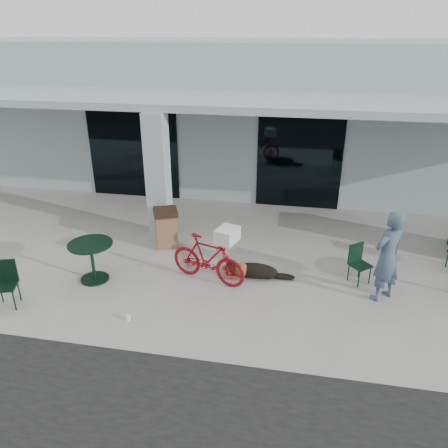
% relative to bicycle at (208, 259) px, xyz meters
% --- Properties ---
extents(ground, '(80.00, 80.00, 0.00)m').
position_rel_bicycle_xyz_m(ground, '(-0.14, -0.40, -0.51)').
color(ground, '#AFADA5').
rests_on(ground, ground).
extents(building, '(22.00, 7.00, 4.50)m').
position_rel_bicycle_xyz_m(building, '(-0.14, 8.10, 1.74)').
color(building, '#9EACB3').
rests_on(building, ground).
extents(storefront_glass_left, '(2.80, 0.06, 2.70)m').
position_rel_bicycle_xyz_m(storefront_glass_left, '(-3.34, 4.58, 0.84)').
color(storefront_glass_left, black).
rests_on(storefront_glass_left, ground).
extents(storefront_glass_right, '(2.40, 0.06, 2.70)m').
position_rel_bicycle_xyz_m(storefront_glass_right, '(1.66, 4.58, 0.84)').
color(storefront_glass_right, black).
rests_on(storefront_glass_right, ground).
extents(column, '(0.50, 0.50, 3.12)m').
position_rel_bicycle_xyz_m(column, '(-1.64, 1.90, 1.05)').
color(column, '#9EACB3').
rests_on(column, ground).
extents(overhang, '(22.00, 2.80, 0.18)m').
position_rel_bicycle_xyz_m(overhang, '(-0.14, 3.20, 2.70)').
color(overhang, '#9EACB3').
rests_on(overhang, column).
extents(bicycle, '(1.76, 0.98, 1.02)m').
position_rel_bicycle_xyz_m(bicycle, '(0.00, 0.00, 0.00)').
color(bicycle, maroon).
rests_on(bicycle, ground).
extents(laundry_basket, '(0.49, 0.57, 0.28)m').
position_rel_bicycle_xyz_m(laundry_basket, '(0.43, -0.14, 0.65)').
color(laundry_basket, white).
rests_on(laundry_basket, bicycle).
extents(dog, '(1.17, 0.56, 0.37)m').
position_rel_bicycle_xyz_m(dog, '(0.95, 0.30, -0.32)').
color(dog, black).
rests_on(dog, ground).
extents(cup_near_dog, '(0.10, 0.10, 0.11)m').
position_rel_bicycle_xyz_m(cup_near_dog, '(-1.13, -1.61, -0.46)').
color(cup_near_dog, white).
rests_on(cup_near_dog, ground).
extents(cafe_table_near, '(1.09, 1.09, 0.85)m').
position_rel_bicycle_xyz_m(cafe_table_near, '(-2.36, -0.41, -0.08)').
color(cafe_table_near, black).
rests_on(cafe_table_near, ground).
extents(cafe_chair_near, '(0.53, 0.56, 0.91)m').
position_rel_bicycle_xyz_m(cafe_chair_near, '(-3.54, -1.61, -0.06)').
color(cafe_chair_near, black).
rests_on(cafe_chair_near, ground).
extents(cafe_chair_far_a, '(0.55, 0.55, 0.83)m').
position_rel_bicycle_xyz_m(cafe_chair_far_a, '(3.10, 0.52, -0.10)').
color(cafe_chair_far_a, black).
rests_on(cafe_chair_far_a, ground).
extents(person, '(0.80, 0.78, 1.84)m').
position_rel_bicycle_xyz_m(person, '(3.48, 0.00, 0.41)').
color(person, '#40546C').
rests_on(person, ground).
extents(trash_receptacle, '(0.73, 0.73, 0.94)m').
position_rel_bicycle_xyz_m(trash_receptacle, '(-1.34, 1.40, -0.04)').
color(trash_receptacle, brown).
rests_on(trash_receptacle, ground).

